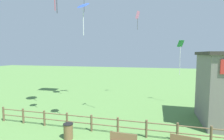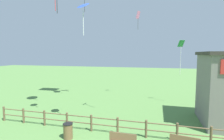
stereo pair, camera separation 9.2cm
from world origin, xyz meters
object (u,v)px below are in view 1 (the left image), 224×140
object	(u,v)px
kite_blue_delta	(83,6)
kite_pink_diamond	(138,17)
trash_bin	(68,131)
kite_green_diamond	(180,51)

from	to	relation	value
kite_blue_delta	kite_pink_diamond	xyz separation A→B (m)	(2.62, 9.40, 1.03)
trash_bin	kite_green_diamond	bearing A→B (deg)	52.24
trash_bin	kite_pink_diamond	bearing A→B (deg)	75.86
kite_green_diamond	kite_pink_diamond	size ratio (longest dim) A/B	1.66
kite_blue_delta	kite_pink_diamond	size ratio (longest dim) A/B	1.09
trash_bin	kite_blue_delta	size ratio (longest dim) A/B	0.42
kite_pink_diamond	kite_blue_delta	bearing A→B (deg)	-105.60
trash_bin	kite_pink_diamond	size ratio (longest dim) A/B	0.45
trash_bin	kite_blue_delta	bearing A→B (deg)	83.11
kite_green_diamond	kite_blue_delta	world-z (taller)	kite_blue_delta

